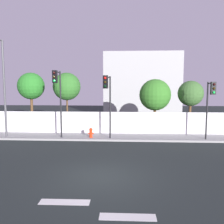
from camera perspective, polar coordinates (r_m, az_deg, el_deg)
The scene contains 13 objects.
ground_plane at distance 11.19m, azimuth -2.55°, elevation -15.31°, with size 80.00×80.00×0.00m, color #202726.
sidewalk at distance 19.02m, azimuth -0.07°, elevation -6.03°, with size 36.00×2.40×0.15m, color gray.
perimeter_wall at distance 20.11m, azimuth 0.14°, elevation -2.53°, with size 36.00×0.18×1.80m, color silver.
traffic_light_left at distance 18.49m, azimuth 22.50°, elevation 3.12°, with size 0.36×1.08×4.26m.
traffic_light_center at distance 18.10m, azimuth -12.87°, elevation 5.17°, with size 0.36×1.22×5.08m.
traffic_light_right at distance 17.14m, azimuth -1.03°, elevation 4.48°, with size 0.46×1.77×4.69m.
street_lamp_curbside at distance 20.17m, azimuth -24.99°, elevation 6.93°, with size 0.80×2.35×7.46m.
fire_hydrant at distance 18.47m, azimuth -5.08°, elevation -4.88°, with size 0.44×0.26×0.77m.
roadside_tree_leftmost at distance 22.62m, azimuth -18.81°, elevation 5.83°, with size 2.38×2.38×5.31m.
roadside_tree_midleft at distance 21.62m, azimuth -10.77°, elevation 5.98°, with size 2.44×2.44×5.30m.
roadside_tree_midright at distance 21.16m, azimuth 10.27°, elevation 4.03°, with size 2.75×2.75×4.72m.
roadside_tree_rightmost at distance 21.74m, azimuth 18.29°, elevation 4.16°, with size 2.19×2.19×4.57m.
low_building_distant at distance 33.92m, azimuth 7.01°, elevation 6.45°, with size 10.19×6.00×8.56m, color #A8A8A8.
Camera 1 is at (1.06, -10.36, 4.10)m, focal length 38.20 mm.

